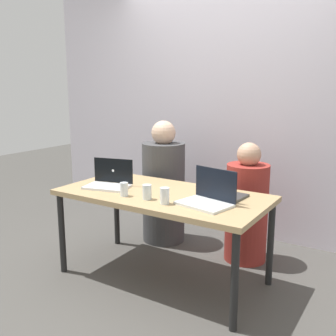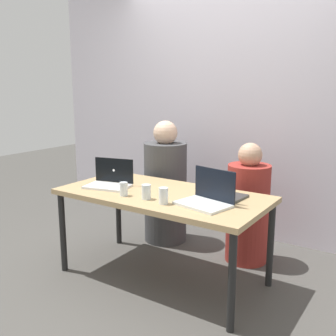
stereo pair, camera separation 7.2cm
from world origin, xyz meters
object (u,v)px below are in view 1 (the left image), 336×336
object	(u,v)px
laptop_front_right	(208,197)
person_on_right	(247,209)
person_on_left	(164,188)
laptop_front_left	(109,181)
water_glass_center	(147,193)
water_glass_left	(124,190)
water_glass_right	(165,197)
laptop_back_right	(221,191)

from	to	relation	value
laptop_front_right	person_on_right	bearing A→B (deg)	102.39
person_on_left	laptop_front_left	size ratio (longest dim) A/B	3.05
person_on_right	water_glass_center	xyz separation A→B (m)	(-0.43, -0.88, 0.29)
person_on_left	water_glass_left	size ratio (longest dim) A/B	11.46
person_on_right	water_glass_center	distance (m)	1.02
person_on_right	water_glass_right	xyz separation A→B (m)	(-0.26, -0.91, 0.29)
water_glass_right	person_on_right	bearing A→B (deg)	74.09
water_glass_center	water_glass_right	distance (m)	0.17
person_on_left	laptop_front_right	bearing A→B (deg)	125.65
water_glass_center	water_glass_right	bearing A→B (deg)	-8.91
laptop_front_left	water_glass_center	size ratio (longest dim) A/B	3.58
laptop_front_right	water_glass_center	size ratio (longest dim) A/B	3.67
person_on_right	laptop_front_right	bearing A→B (deg)	98.49
laptop_back_right	water_glass_right	distance (m)	0.43
laptop_front_left	water_glass_right	size ratio (longest dim) A/B	3.33
laptop_back_right	laptop_front_right	xyz separation A→B (m)	(-0.01, -0.19, 0.00)
water_glass_right	water_glass_left	world-z (taller)	water_glass_right
laptop_back_right	person_on_right	bearing A→B (deg)	-85.32
person_on_right	laptop_front_left	size ratio (longest dim) A/B	2.68
water_glass_center	person_on_left	bearing A→B (deg)	115.75
person_on_left	laptop_front_right	xyz separation A→B (m)	(0.85, -0.75, 0.23)
water_glass_right	water_glass_center	bearing A→B (deg)	171.09
laptop_back_right	laptop_front_left	world-z (taller)	laptop_back_right
laptop_front_right	water_glass_center	world-z (taller)	laptop_front_right
laptop_back_right	water_glass_right	size ratio (longest dim) A/B	2.85
laptop_front_right	water_glass_left	xyz separation A→B (m)	(-0.62, -0.15, -0.01)
water_glass_center	water_glass_left	bearing A→B (deg)	-173.63
water_glass_right	laptop_front_right	bearing A→B (deg)	31.16
laptop_front_right	water_glass_right	xyz separation A→B (m)	(-0.26, -0.16, -0.00)
person_on_right	water_glass_center	bearing A→B (deg)	72.50
laptop_front_right	laptop_front_left	world-z (taller)	laptop_front_right
person_on_right	water_glass_right	world-z (taller)	person_on_right
laptop_back_right	water_glass_right	bearing A→B (deg)	56.99
person_on_left	water_glass_right	world-z (taller)	person_on_left
person_on_left	water_glass_right	size ratio (longest dim) A/B	10.17
water_glass_center	water_glass_left	world-z (taller)	water_glass_center
water_glass_right	laptop_front_left	bearing A→B (deg)	166.36
laptop_front_right	water_glass_right	bearing A→B (deg)	-136.42
laptop_front_right	laptop_front_left	bearing A→B (deg)	-167.44
laptop_back_right	laptop_front_left	size ratio (longest dim) A/B	0.85
person_on_left	laptop_back_right	bearing A→B (deg)	133.84
laptop_front_left	laptop_back_right	bearing A→B (deg)	-1.08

